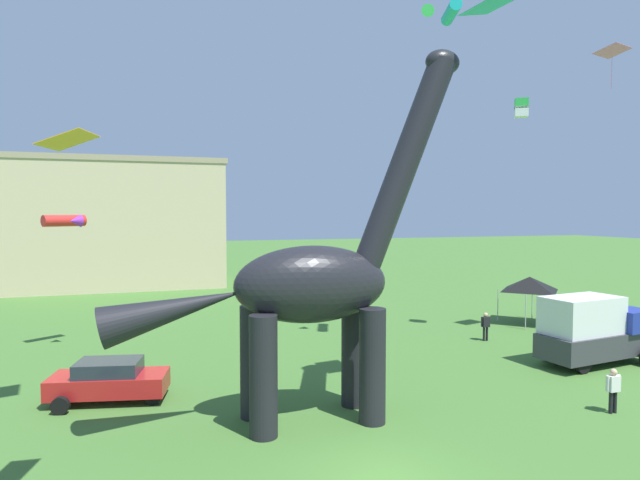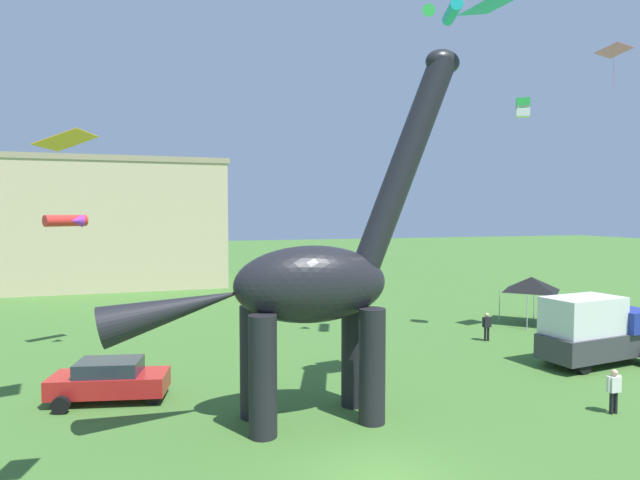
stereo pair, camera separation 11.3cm
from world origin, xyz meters
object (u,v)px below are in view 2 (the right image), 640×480
Objects in this scene: person_far_spectator at (614,387)px; kite_far_right at (67,140)px; parked_sedan_left at (110,380)px; kite_mid_center at (614,51)px; festival_canopy_tent at (531,284)px; kite_drifting at (488,6)px; dinosaur_sculpture at (310,284)px; kite_mid_left at (68,221)px; kite_high_left at (523,108)px; kite_far_left at (447,12)px; parked_box_truck at (594,329)px; person_watching_child at (487,324)px.

person_far_spectator is 1.10× the size of kite_far_right.
parked_sedan_left is 2.12× the size of kite_mid_center.
festival_canopy_tent is 20.24m from kite_drifting.
dinosaur_sculpture is 21.73m from kite_mid_center.
dinosaur_sculpture is 15.66m from kite_mid_left.
kite_high_left is (-3.30, -3.08, 10.27)m from festival_canopy_tent.
kite_high_left is at bearing 30.97° from kite_far_right.
kite_high_left is at bearing 144.10° from kite_mid_center.
kite_far_left is 9.51m from kite_mid_center.
parked_sedan_left is 19.25m from kite_drifting.
parked_box_truck is 6.62m from person_far_spectator.
person_watching_child is 12.05m from kite_high_left.
dinosaur_sculpture is 8.12× the size of person_far_spectator.
person_far_spectator is 18.11m from kite_far_left.
kite_far_left is at bearing -76.31° from person_watching_child.
dinosaur_sculpture is 5.87× the size of kite_far_left.
kite_mid_left is at bearing 168.50° from kite_high_left.
kite_drifting is at bearing -47.09° from person_watching_child.
person_watching_child reaches higher than parked_sedan_left.
kite_high_left is 0.45× the size of kite_mid_left.
kite_far_right is at bearing -168.24° from parked_box_truck.
kite_mid_center reaches higher than festival_canopy_tent.
festival_canopy_tent is (7.49, 13.58, 1.58)m from person_far_spectator.
festival_canopy_tent is 2.19× the size of kite_far_right.
kite_far_right is at bearing -144.48° from kite_far_left.
festival_canopy_tent reaches higher than person_far_spectator.
kite_high_left reaches higher than festival_canopy_tent.
kite_mid_left reaches higher than person_watching_child.
kite_far_right is at bearing -162.53° from kite_drifting.
kite_mid_left is (-17.78, 6.54, -10.08)m from kite_far_left.
parked_sedan_left is at bearing 168.17° from parked_box_truck.
kite_mid_center reaches higher than kite_high_left.
kite_far_left is at bearing 161.87° from person_far_spectator.
person_watching_child is 0.74× the size of kite_mid_center.
kite_far_left reaches higher than person_far_spectator.
kite_mid_left is (-15.30, 13.48, -7.59)m from kite_drifting.
kite_far_right is (-21.23, -7.37, 6.94)m from parked_box_truck.
parked_sedan_left is 10.63m from kite_mid_left.
kite_high_left reaches higher than kite_far_right.
parked_box_truck is at bearing -90.35° from kite_high_left.
kite_drifting is at bearing -109.66° from kite_far_left.
kite_far_right is (-0.09, -9.01, 7.78)m from parked_sedan_left.
parked_sedan_left is 22.21m from kite_far_left.
kite_drifting reaches higher than kite_high_left.
kite_mid_left reaches higher than person_far_spectator.
kite_high_left is (0.03, 5.39, 11.17)m from parked_box_truck.
parked_sedan_left is at bearing -169.97° from kite_high_left.
dinosaur_sculpture is 21.00m from festival_canopy_tent.
kite_mid_center is (3.57, -2.58, 2.68)m from kite_high_left.
kite_mid_center is (27.16, -7.38, 8.85)m from kite_mid_left.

